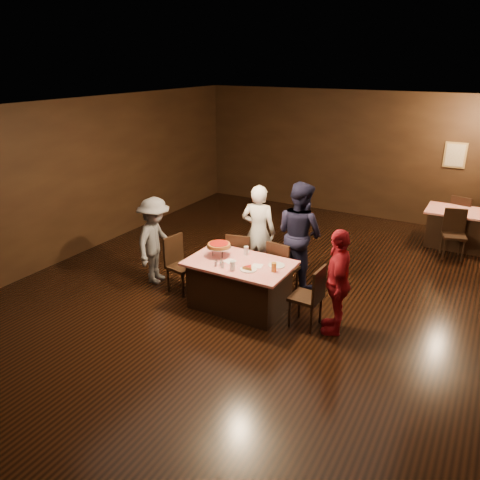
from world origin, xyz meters
name	(u,v)px	position (x,y,z in m)	size (l,w,h in m)	color
room	(264,168)	(0.00, 0.01, 2.14)	(10.00, 10.04, 3.02)	black
main_table	(240,285)	(-0.11, -0.55, 0.39)	(1.60, 1.00, 0.77)	red
back_table	(457,228)	(2.56, 3.92, 0.39)	(1.30, 0.90, 0.77)	red
chair_far_left	(241,258)	(-0.51, 0.20, 0.47)	(0.42, 0.42, 0.95)	black
chair_far_right	(283,267)	(0.29, 0.20, 0.47)	(0.42, 0.42, 0.95)	black
chair_end_left	(182,265)	(-1.21, -0.55, 0.47)	(0.42, 0.42, 0.95)	black
chair_end_right	(306,296)	(0.99, -0.55, 0.47)	(0.42, 0.42, 0.95)	black
chair_back_near	(454,235)	(2.56, 3.22, 0.47)	(0.42, 0.42, 0.95)	black
chair_back_far	(461,216)	(2.56, 4.52, 0.47)	(0.42, 0.42, 0.95)	black
diner_white_jacket	(258,232)	(-0.38, 0.60, 0.84)	(0.61, 0.40, 1.69)	white
diner_navy_hoodie	(300,234)	(0.35, 0.70, 0.91)	(0.88, 0.69, 1.81)	black
diner_grey_knit	(155,241)	(-1.83, -0.46, 0.76)	(0.98, 0.57, 1.52)	slate
diner_red_shirt	(337,282)	(1.41, -0.48, 0.78)	(0.91, 0.38, 1.55)	#A31523
pizza_stand	(219,245)	(-0.51, -0.50, 0.95)	(0.38, 0.38, 0.22)	black
plate_with_slice	(248,268)	(0.14, -0.73, 0.80)	(0.25, 0.25, 0.06)	white
plate_empty	(276,265)	(0.44, -0.40, 0.78)	(0.25, 0.25, 0.01)	white
glass_front_left	(233,266)	(-0.06, -0.85, 0.84)	(0.08, 0.08, 0.14)	silver
glass_amber	(274,267)	(0.49, -0.60, 0.84)	(0.08, 0.08, 0.14)	#BF7F26
glass_back	(246,251)	(-0.16, -0.25, 0.84)	(0.08, 0.08, 0.14)	silver
condiments	(220,263)	(-0.29, -0.84, 0.82)	(0.17, 0.10, 0.09)	silver
napkin_center	(257,266)	(0.19, -0.55, 0.77)	(0.16, 0.16, 0.01)	white
napkin_left	(230,261)	(-0.26, -0.60, 0.77)	(0.16, 0.16, 0.01)	white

